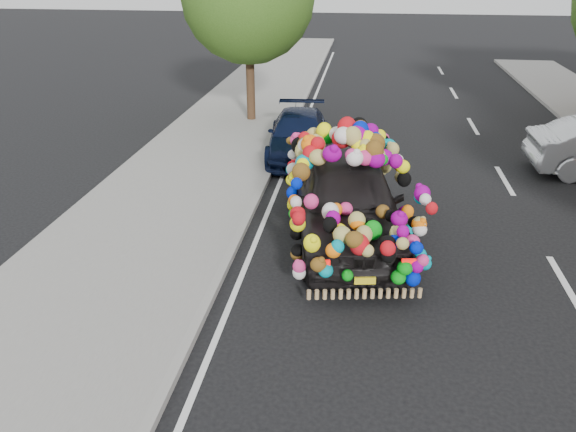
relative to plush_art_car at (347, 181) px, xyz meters
name	(u,v)px	position (x,y,z in m)	size (l,w,h in m)	color
ground	(356,271)	(0.26, -1.33, -1.20)	(100.00, 100.00, 0.00)	black
sidewalk	(128,252)	(-4.04, -1.33, -1.14)	(4.00, 60.00, 0.12)	gray
kerb	(228,259)	(-2.09, -1.33, -1.14)	(0.15, 60.00, 0.13)	gray
lane_markings	(566,285)	(3.86, -1.33, -1.19)	(6.00, 50.00, 0.01)	silver
plush_art_car	(347,181)	(0.00, 0.00, 0.00)	(3.15, 5.43, 2.32)	black
navy_sedan	(299,135)	(-1.54, 4.96, -0.61)	(1.65, 4.05, 1.17)	black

